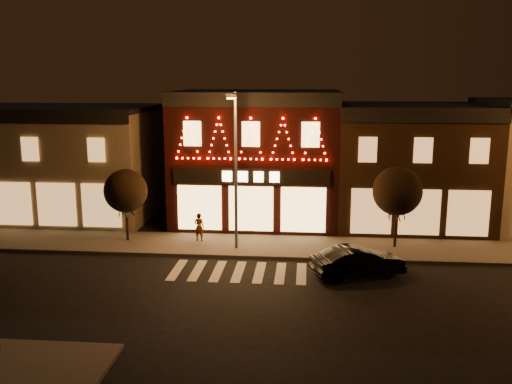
# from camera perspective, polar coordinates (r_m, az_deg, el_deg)

# --- Properties ---
(ground) EXTENTS (120.00, 120.00, 0.00)m
(ground) POSITION_cam_1_polar(r_m,az_deg,el_deg) (23.46, -2.99, -11.38)
(ground) COLOR black
(ground) RESTS_ON ground
(sidewalk_far) EXTENTS (44.00, 4.00, 0.15)m
(sidewalk_far) POSITION_cam_1_polar(r_m,az_deg,el_deg) (30.76, 2.85, -5.56)
(sidewalk_far) COLOR #47423D
(sidewalk_far) RESTS_ON ground
(building_left) EXTENTS (12.20, 8.28, 7.30)m
(building_left) POSITION_cam_1_polar(r_m,az_deg,el_deg) (39.26, -19.15, 2.94)
(building_left) COLOR #6B604C
(building_left) RESTS_ON ground
(building_pulp) EXTENTS (10.20, 8.34, 8.30)m
(building_pulp) POSITION_cam_1_polar(r_m,az_deg,el_deg) (35.83, 0.13, 3.62)
(building_pulp) COLOR black
(building_pulp) RESTS_ON ground
(building_right_a) EXTENTS (9.20, 8.28, 7.50)m
(building_right_a) POSITION_cam_1_polar(r_m,az_deg,el_deg) (36.32, 15.25, 2.68)
(building_right_a) COLOR #392413
(building_right_a) RESTS_ON ground
(streetlamp_mid) EXTENTS (0.52, 1.88, 8.26)m
(streetlamp_mid) POSITION_cam_1_polar(r_m,az_deg,el_deg) (28.97, -2.13, 3.36)
(streetlamp_mid) COLOR #59595E
(streetlamp_mid) RESTS_ON sidewalk_far
(tree_left) EXTENTS (2.41, 2.41, 4.03)m
(tree_left) POSITION_cam_1_polar(r_m,az_deg,el_deg) (31.85, -13.09, 0.11)
(tree_left) COLOR black
(tree_left) RESTS_ON sidewalk_far
(tree_right) EXTENTS (2.62, 2.62, 4.37)m
(tree_right) POSITION_cam_1_polar(r_m,az_deg,el_deg) (30.67, 14.15, 0.09)
(tree_right) COLOR black
(tree_right) RESTS_ON sidewalk_far
(dark_sedan) EXTENTS (4.60, 3.06, 1.43)m
(dark_sedan) POSITION_cam_1_polar(r_m,az_deg,el_deg) (26.72, 10.32, -6.99)
(dark_sedan) COLOR black
(dark_sedan) RESTS_ON ground
(pedestrian) EXTENTS (0.64, 0.48, 1.59)m
(pedestrian) POSITION_cam_1_polar(r_m,az_deg,el_deg) (31.50, -5.79, -3.55)
(pedestrian) COLOR gray
(pedestrian) RESTS_ON sidewalk_far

